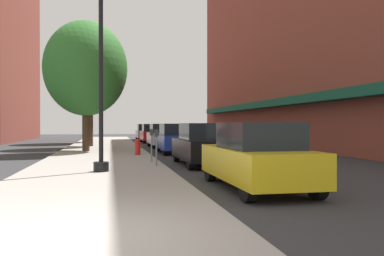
{
  "coord_description": "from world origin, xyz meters",
  "views": [
    {
      "loc": [
        0.44,
        -5.42,
        1.61
      ],
      "look_at": [
        5.38,
        18.77,
        1.39
      ],
      "focal_mm": 37.37,
      "sensor_mm": 36.0,
      "label": 1
    }
  ],
  "objects_px": {
    "car_yellow": "(257,157)",
    "car_black": "(203,145)",
    "parking_meter_far": "(152,141)",
    "tree_mid": "(86,69)",
    "tree_near": "(86,81)",
    "tree_far": "(90,72)",
    "fire_hydrant": "(138,147)",
    "car_silver": "(145,132)",
    "car_blue": "(175,139)",
    "parking_meter_near": "(156,143)",
    "car_white": "(162,136)",
    "lamppost": "(101,74)",
    "car_red": "(152,134)"
  },
  "relations": [
    {
      "from": "car_yellow",
      "to": "car_black",
      "type": "relative_size",
      "value": 1.0
    },
    {
      "from": "car_black",
      "to": "car_blue",
      "type": "bearing_deg",
      "value": 90.67
    },
    {
      "from": "parking_meter_far",
      "to": "car_red",
      "type": "relative_size",
      "value": 0.3
    },
    {
      "from": "lamppost",
      "to": "tree_mid",
      "type": "relative_size",
      "value": 0.81
    },
    {
      "from": "car_silver",
      "to": "tree_mid",
      "type": "bearing_deg",
      "value": -106.02
    },
    {
      "from": "parking_meter_near",
      "to": "tree_near",
      "type": "distance_m",
      "value": 21.86
    },
    {
      "from": "tree_near",
      "to": "car_blue",
      "type": "xyz_separation_m",
      "value": [
        5.67,
        -13.23,
        -4.49
      ]
    },
    {
      "from": "parking_meter_far",
      "to": "car_yellow",
      "type": "distance_m",
      "value": 6.89
    },
    {
      "from": "fire_hydrant",
      "to": "parking_meter_near",
      "type": "height_order",
      "value": "parking_meter_near"
    },
    {
      "from": "lamppost",
      "to": "car_silver",
      "type": "height_order",
      "value": "lamppost"
    },
    {
      "from": "tree_mid",
      "to": "tree_near",
      "type": "bearing_deg",
      "value": 93.48
    },
    {
      "from": "car_white",
      "to": "tree_far",
      "type": "bearing_deg",
      "value": 174.18
    },
    {
      "from": "parking_meter_near",
      "to": "car_black",
      "type": "bearing_deg",
      "value": 29.16
    },
    {
      "from": "car_black",
      "to": "car_white",
      "type": "relative_size",
      "value": 1.0
    },
    {
      "from": "car_red",
      "to": "tree_far",
      "type": "bearing_deg",
      "value": -123.76
    },
    {
      "from": "tree_far",
      "to": "car_silver",
      "type": "height_order",
      "value": "tree_far"
    },
    {
      "from": "tree_far",
      "to": "car_yellow",
      "type": "distance_m",
      "value": 20.05
    },
    {
      "from": "parking_meter_near",
      "to": "tree_near",
      "type": "height_order",
      "value": "tree_near"
    },
    {
      "from": "tree_far",
      "to": "fire_hydrant",
      "type": "bearing_deg",
      "value": -72.74
    },
    {
      "from": "lamppost",
      "to": "parking_meter_far",
      "type": "xyz_separation_m",
      "value": [
        1.91,
        3.02,
        -2.25
      ]
    },
    {
      "from": "fire_hydrant",
      "to": "car_blue",
      "type": "xyz_separation_m",
      "value": [
        2.26,
        2.48,
        0.29
      ]
    },
    {
      "from": "fire_hydrant",
      "to": "car_blue",
      "type": "distance_m",
      "value": 3.36
    },
    {
      "from": "lamppost",
      "to": "car_black",
      "type": "height_order",
      "value": "lamppost"
    },
    {
      "from": "lamppost",
      "to": "car_yellow",
      "type": "distance_m",
      "value": 5.79
    },
    {
      "from": "fire_hydrant",
      "to": "tree_mid",
      "type": "relative_size",
      "value": 0.11
    },
    {
      "from": "tree_mid",
      "to": "car_silver",
      "type": "height_order",
      "value": "tree_mid"
    },
    {
      "from": "fire_hydrant",
      "to": "tree_far",
      "type": "distance_m",
      "value": 10.2
    },
    {
      "from": "lamppost",
      "to": "car_white",
      "type": "distance_m",
      "value": 15.7
    },
    {
      "from": "parking_meter_near",
      "to": "car_white",
      "type": "height_order",
      "value": "car_white"
    },
    {
      "from": "parking_meter_near",
      "to": "tree_near",
      "type": "relative_size",
      "value": 0.17
    },
    {
      "from": "car_blue",
      "to": "car_white",
      "type": "relative_size",
      "value": 1.0
    },
    {
      "from": "tree_near",
      "to": "car_white",
      "type": "distance_m",
      "value": 10.32
    },
    {
      "from": "car_white",
      "to": "car_silver",
      "type": "distance_m",
      "value": 14.12
    },
    {
      "from": "parking_meter_far",
      "to": "tree_near",
      "type": "relative_size",
      "value": 0.17
    },
    {
      "from": "fire_hydrant",
      "to": "tree_far",
      "type": "relative_size",
      "value": 0.1
    },
    {
      "from": "parking_meter_far",
      "to": "car_blue",
      "type": "height_order",
      "value": "car_blue"
    },
    {
      "from": "lamppost",
      "to": "car_white",
      "type": "height_order",
      "value": "lamppost"
    },
    {
      "from": "parking_meter_near",
      "to": "car_red",
      "type": "xyz_separation_m",
      "value": [
        1.95,
        21.13,
        -0.14
      ]
    },
    {
      "from": "tree_mid",
      "to": "car_blue",
      "type": "xyz_separation_m",
      "value": [
        4.93,
        -1.03,
        -3.95
      ]
    },
    {
      "from": "tree_mid",
      "to": "car_red",
      "type": "bearing_deg",
      "value": 68.06
    },
    {
      "from": "car_blue",
      "to": "fire_hydrant",
      "type": "bearing_deg",
      "value": -133.01
    },
    {
      "from": "lamppost",
      "to": "parking_meter_far",
      "type": "relative_size",
      "value": 4.5
    },
    {
      "from": "fire_hydrant",
      "to": "tree_near",
      "type": "xyz_separation_m",
      "value": [
        -3.41,
        15.71,
        4.78
      ]
    },
    {
      "from": "car_blue",
      "to": "car_silver",
      "type": "bearing_deg",
      "value": 89.36
    },
    {
      "from": "car_blue",
      "to": "car_silver",
      "type": "xyz_separation_m",
      "value": [
        0.0,
        19.98,
        0.0
      ]
    },
    {
      "from": "tree_near",
      "to": "car_silver",
      "type": "xyz_separation_m",
      "value": [
        5.67,
        6.75,
        -4.49
      ]
    },
    {
      "from": "parking_meter_near",
      "to": "car_yellow",
      "type": "relative_size",
      "value": 0.3
    },
    {
      "from": "tree_mid",
      "to": "car_silver",
      "type": "relative_size",
      "value": 1.7
    },
    {
      "from": "parking_meter_far",
      "to": "car_yellow",
      "type": "relative_size",
      "value": 0.3
    },
    {
      "from": "parking_meter_far",
      "to": "car_white",
      "type": "xyz_separation_m",
      "value": [
        1.95,
        12.01,
        -0.14
      ]
    }
  ]
}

